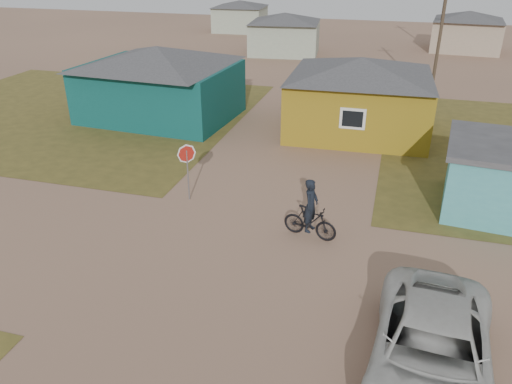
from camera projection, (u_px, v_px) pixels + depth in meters
ground at (226, 273)px, 15.02m from camera, size 120.00×120.00×0.00m
grass_nw at (74, 112)px, 29.67m from camera, size 20.00×18.00×0.00m
house_teal at (159, 82)px, 27.85m from camera, size 8.93×7.08×4.00m
house_yellow at (359, 95)px, 25.61m from camera, size 7.72×6.76×3.90m
house_pale_west at (285, 33)px, 45.02m from camera, size 7.04×6.15×3.60m
house_beige_east at (467, 31)px, 46.29m from camera, size 6.95×6.05×3.60m
house_pale_north at (240, 15)px, 57.39m from camera, size 6.28×5.81×3.40m
utility_pole_near at (441, 32)px, 30.60m from camera, size 1.40×0.20×8.00m
utility_pole_far at (444, 6)px, 44.17m from camera, size 1.40×0.20×8.00m
stop_sign at (187, 159)px, 18.65m from camera, size 0.71×0.31×2.27m
cyclist at (310, 217)px, 16.55m from camera, size 1.94×0.90×2.12m
vehicle at (432, 351)px, 11.01m from camera, size 3.02×5.85×1.58m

